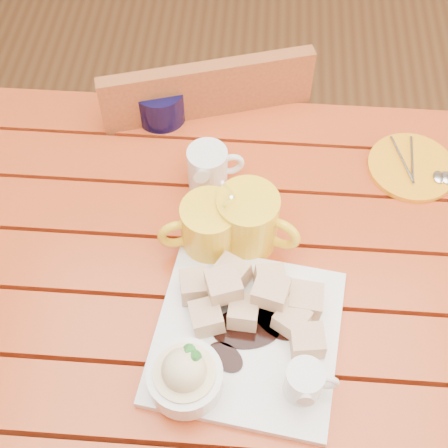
# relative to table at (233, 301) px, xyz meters

# --- Properties ---
(ground) EXTENTS (5.00, 5.00, 0.00)m
(ground) POSITION_rel_table_xyz_m (0.00, -0.00, -0.64)
(ground) COLOR #5A3219
(ground) RESTS_ON ground
(table) EXTENTS (1.20, 0.79, 0.75)m
(table) POSITION_rel_table_xyz_m (0.00, 0.00, 0.00)
(table) COLOR maroon
(table) RESTS_ON ground
(dessert_plate) EXTENTS (0.31, 0.31, 0.11)m
(dessert_plate) POSITION_rel_table_xyz_m (0.01, -0.14, 0.14)
(dessert_plate) COLOR white
(dessert_plate) RESTS_ON table
(coffee_mug_left) EXTENTS (0.13, 0.09, 0.16)m
(coffee_mug_left) POSITION_rel_table_xyz_m (-0.05, 0.05, 0.16)
(coffee_mug_left) COLOR yellow
(coffee_mug_left) RESTS_ON table
(coffee_mug_right) EXTENTS (0.14, 0.10, 0.17)m
(coffee_mug_right) POSITION_rel_table_xyz_m (0.02, 0.06, 0.17)
(coffee_mug_right) COLOR yellow
(coffee_mug_right) RESTS_ON table
(cream_pitcher) EXTENTS (0.10, 0.09, 0.09)m
(cream_pitcher) POSITION_rel_table_xyz_m (-0.06, 0.18, 0.15)
(cream_pitcher) COLOR white
(cream_pitcher) RESTS_ON table
(sugar_caddy) EXTENTS (0.10, 0.10, 0.11)m
(sugar_caddy) POSITION_rel_table_xyz_m (-0.16, 0.34, 0.15)
(sugar_caddy) COLOR black
(sugar_caddy) RESTS_ON table
(orange_saucer) EXTENTS (0.16, 0.16, 0.02)m
(orange_saucer) POSITION_rel_table_xyz_m (0.31, 0.24, 0.11)
(orange_saucer) COLOR #FF9D16
(orange_saucer) RESTS_ON table
(chair_far) EXTENTS (0.51, 0.51, 0.87)m
(chair_far) POSITION_rel_table_xyz_m (-0.10, 0.46, -0.16)
(chair_far) COLOR brown
(chair_far) RESTS_ON ground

